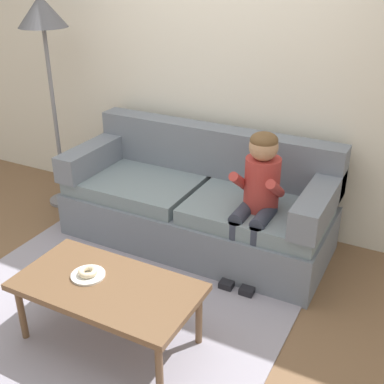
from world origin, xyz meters
name	(u,v)px	position (x,y,z in m)	size (l,w,h in m)	color
ground	(134,288)	(0.00, 0.00, 0.00)	(10.00, 10.00, 0.00)	brown
wall_back	(219,62)	(0.00, 1.40, 1.40)	(8.00, 0.10, 2.80)	silver
area_rug	(114,307)	(0.00, -0.25, 0.01)	(2.31, 1.86, 0.01)	#9993A3
couch	(199,204)	(0.10, 0.85, 0.34)	(2.19, 0.90, 0.91)	slate
coffee_table	(107,290)	(0.17, -0.52, 0.40)	(1.12, 0.59, 0.44)	brown
person_child	(258,191)	(0.68, 0.64, 0.67)	(0.34, 0.58, 1.10)	#AD3833
plate	(88,275)	(0.02, -0.50, 0.45)	(0.21, 0.21, 0.01)	white
donut	(88,272)	(0.02, -0.50, 0.47)	(0.12, 0.12, 0.04)	beige
floor_lamp	(44,28)	(-1.39, 0.86, 1.65)	(0.42, 0.42, 1.91)	slate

